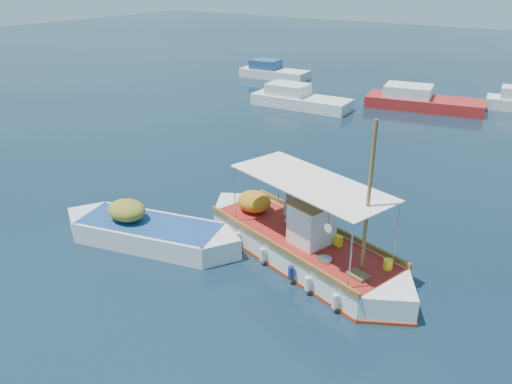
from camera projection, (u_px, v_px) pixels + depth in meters
The scene contains 6 objects.
ground at pixel (291, 249), 18.08m from camera, with size 160.00×160.00×0.00m, color black.
fishing_caique at pixel (299, 245), 17.36m from camera, with size 9.13×4.42×5.80m.
dinghy at pixel (148, 233), 18.40m from camera, with size 7.06×3.29×1.78m.
bg_boat_nw at pixel (298, 100), 36.40m from camera, with size 7.39×2.85×1.80m.
bg_boat_n at pixel (421, 102), 35.97m from camera, with size 8.47×4.25×1.80m.
bg_boat_far_w at pixel (273, 73), 45.93m from camera, with size 6.48×2.80×1.80m.
Camera 1 is at (7.82, -13.59, 9.32)m, focal length 35.00 mm.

